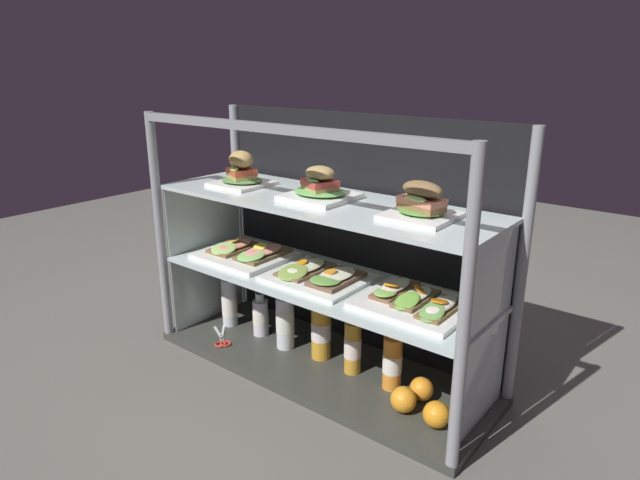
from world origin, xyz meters
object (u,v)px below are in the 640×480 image
object	(u,v)px
plated_roll_sandwich_far_left	(320,188)
orange_fruit_beside_bottles	(422,389)
juice_bottle_tucked_behind	(230,302)
juice_bottle_back_left	(353,346)
juice_bottle_front_right_end	(321,331)
open_sandwich_tray_far_left	(415,301)
orange_fruit_rolled_forward	(403,400)
open_sandwich_tray_near_right_corner	(246,253)
juice_bottle_back_right	(285,320)
juice_bottle_front_left_end	(261,316)
juice_bottle_back_center	(392,361)
plated_roll_sandwich_left_of_center	(421,205)
kitchen_scissors	(222,341)
plated_roll_sandwich_near_right_corner	(241,173)
open_sandwich_tray_right_of_center	(318,275)
orange_fruit_near_left_post	(436,414)

from	to	relation	value
plated_roll_sandwich_far_left	orange_fruit_beside_bottles	xyz separation A→B (m)	(0.40, 0.01, -0.59)
plated_roll_sandwich_far_left	juice_bottle_tucked_behind	bearing A→B (deg)	180.00
juice_bottle_tucked_behind	juice_bottle_back_left	distance (m)	0.60
orange_fruit_beside_bottles	juice_bottle_front_right_end	bearing A→B (deg)	178.37
open_sandwich_tray_far_left	orange_fruit_rolled_forward	size ratio (longest dim) A/B	4.07
open_sandwich_tray_near_right_corner	juice_bottle_back_right	size ratio (longest dim) A/B	1.30
juice_bottle_back_right	juice_bottle_back_left	distance (m)	0.30
plated_roll_sandwich_far_left	juice_bottle_front_left_end	bearing A→B (deg)	177.08
plated_roll_sandwich_far_left	open_sandwich_tray_far_left	distance (m)	0.47
juice_bottle_back_center	open_sandwich_tray_near_right_corner	bearing A→B (deg)	-178.18
juice_bottle_front_right_end	orange_fruit_rolled_forward	world-z (taller)	juice_bottle_front_right_end
plated_roll_sandwich_left_of_center	orange_fruit_rolled_forward	distance (m)	0.60
open_sandwich_tray_near_right_corner	juice_bottle_back_right	world-z (taller)	open_sandwich_tray_near_right_corner
orange_fruit_beside_bottles	kitchen_scissors	size ratio (longest dim) A/B	0.43
plated_roll_sandwich_far_left	kitchen_scissors	size ratio (longest dim) A/B	1.20
plated_roll_sandwich_near_right_corner	orange_fruit_rolled_forward	size ratio (longest dim) A/B	2.38
juice_bottle_front_right_end	open_sandwich_tray_far_left	bearing A→B (deg)	-3.87
open_sandwich_tray_right_of_center	orange_fruit_rolled_forward	bearing A→B (deg)	-9.17
juice_bottle_front_right_end	juice_bottle_back_left	size ratio (longest dim) A/B	1.11
plated_roll_sandwich_far_left	juice_bottle_back_right	distance (m)	0.55
plated_roll_sandwich_left_of_center	open_sandwich_tray_far_left	xyz separation A→B (m)	(-0.00, 0.00, -0.30)
open_sandwich_tray_right_of_center	plated_roll_sandwich_near_right_corner	bearing A→B (deg)	178.97
open_sandwich_tray_far_left	juice_bottle_tucked_behind	xyz separation A→B (m)	(-0.83, 0.00, -0.24)
open_sandwich_tray_right_of_center	open_sandwich_tray_near_right_corner	bearing A→B (deg)	178.67
kitchen_scissors	open_sandwich_tray_near_right_corner	bearing A→B (deg)	77.34
open_sandwich_tray_near_right_corner	open_sandwich_tray_far_left	xyz separation A→B (m)	(0.71, 0.01, -0.00)
plated_roll_sandwich_far_left	kitchen_scissors	distance (m)	0.74
plated_roll_sandwich_left_of_center	open_sandwich_tray_right_of_center	bearing A→B (deg)	-178.37
plated_roll_sandwich_left_of_center	orange_fruit_near_left_post	bearing A→B (deg)	-30.46
orange_fruit_near_left_post	juice_bottle_back_right	bearing A→B (deg)	173.05
juice_bottle_front_left_end	orange_fruit_beside_bottles	size ratio (longest dim) A/B	2.49
juice_bottle_back_left	kitchen_scissors	size ratio (longest dim) A/B	1.30
plated_roll_sandwich_far_left	plated_roll_sandwich_left_of_center	xyz separation A→B (m)	(0.37, -0.00, 0.00)
orange_fruit_near_left_post	orange_fruit_rolled_forward	xyz separation A→B (m)	(-0.11, 0.00, 0.00)
open_sandwich_tray_right_of_center	kitchen_scissors	xyz separation A→B (m)	(-0.38, -0.11, -0.33)
open_sandwich_tray_near_right_corner	open_sandwich_tray_far_left	size ratio (longest dim) A/B	1.00
juice_bottle_tucked_behind	orange_fruit_rolled_forward	distance (m)	0.86
orange_fruit_rolled_forward	kitchen_scissors	xyz separation A→B (m)	(-0.76, -0.05, -0.04)
juice_bottle_back_right	kitchen_scissors	world-z (taller)	juice_bottle_back_right
juice_bottle_front_right_end	kitchen_scissors	distance (m)	0.40
plated_roll_sandwich_far_left	open_sandwich_tray_near_right_corner	distance (m)	0.46
juice_bottle_back_center	orange_fruit_rolled_forward	world-z (taller)	juice_bottle_back_center
plated_roll_sandwich_far_left	juice_bottle_tucked_behind	xyz separation A→B (m)	(-0.47, 0.00, -0.53)
open_sandwich_tray_right_of_center	plated_roll_sandwich_far_left	bearing A→B (deg)	109.74
juice_bottle_front_left_end	plated_roll_sandwich_left_of_center	bearing A→B (deg)	-1.75
juice_bottle_back_center	orange_fruit_beside_bottles	distance (m)	0.13
open_sandwich_tray_right_of_center	open_sandwich_tray_far_left	xyz separation A→B (m)	(0.36, 0.01, 0.00)
juice_bottle_front_left_end	juice_bottle_back_right	distance (m)	0.15
juice_bottle_back_right	plated_roll_sandwich_left_of_center	bearing A→B (deg)	-0.45
plated_roll_sandwich_near_right_corner	open_sandwich_tray_near_right_corner	distance (m)	0.30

